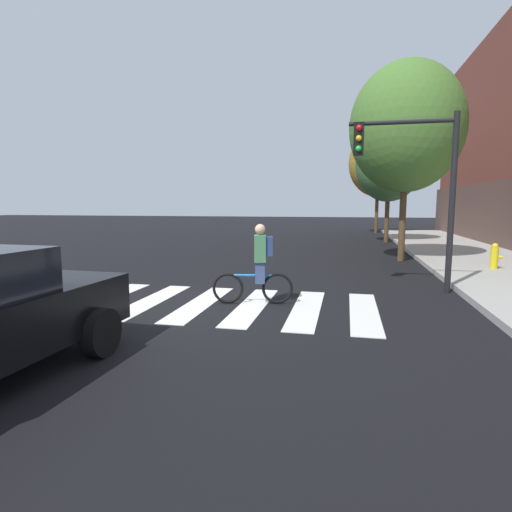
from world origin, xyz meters
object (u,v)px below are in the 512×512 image
Objects in this scene: fire_hydrant at (495,256)px; street_tree_mid at (389,164)px; street_tree_far at (378,163)px; street_tree_near at (406,127)px; traffic_light_near at (416,172)px; cyclist at (259,264)px.

fire_hydrant is 0.12× the size of street_tree_mid.
street_tree_far reaches higher than street_tree_mid.
street_tree_mid is 0.85× the size of street_tree_far.
fire_hydrant is 0.11× the size of street_tree_near.
street_tree_far is (0.56, 21.03, 2.13)m from traffic_light_near.
cyclist is 0.23× the size of street_tree_far.
street_tree_near is at bearing 135.40° from fire_hydrant.
street_tree_far is at bearing 88.48° from traffic_light_near.
street_tree_near reaches higher than street_tree_mid.
traffic_light_near is (3.35, 2.04, 2.02)m from cyclist.
street_tree_mid is at bearing -89.71° from street_tree_far.
street_tree_far is at bearing 89.58° from street_tree_near.
fire_hydrant is 5.46m from street_tree_near.
street_tree_far is (-0.04, 7.64, 0.75)m from street_tree_mid.
street_tree_near is (-2.41, 2.37, 4.29)m from fire_hydrant.
street_tree_near is 15.41m from street_tree_far.
street_tree_far reaches higher than street_tree_near.
street_tree_mid is at bearing 87.46° from traffic_light_near.
traffic_light_near is 21.14m from street_tree_far.
street_tree_near reaches higher than traffic_light_near.
fire_hydrant is at bearing 48.73° from traffic_light_near.
street_tree_mid is (0.15, 7.77, -0.58)m from street_tree_near.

